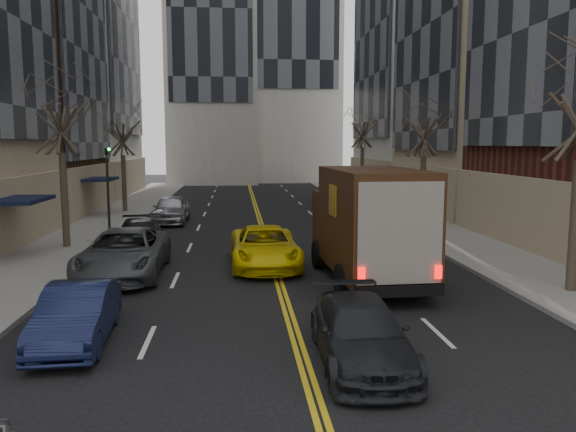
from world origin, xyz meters
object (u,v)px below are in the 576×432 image
observer_sedan (361,333)px  pedestrian (325,231)px  taxi (265,247)px  ups_truck (368,225)px

observer_sedan → pedestrian: pedestrian is taller
observer_sedan → taxi: (-1.54, 9.52, 0.10)m
ups_truck → pedestrian: 5.87m
taxi → pedestrian: size_ratio=3.22×
taxi → ups_truck: bearing=-40.3°
taxi → pedestrian: bearing=46.8°
observer_sedan → taxi: taxi is taller
ups_truck → taxi: 4.41m
pedestrian → observer_sedan: bearing=168.9°
ups_truck → pedestrian: bearing=93.4°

